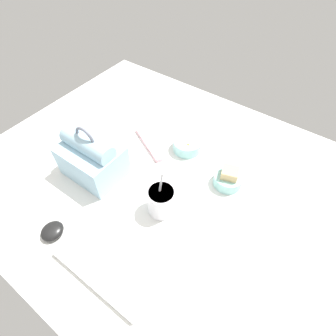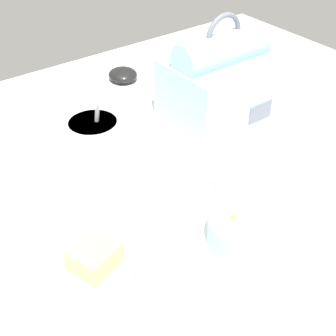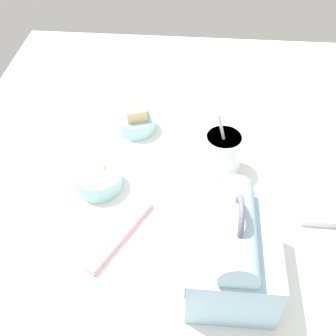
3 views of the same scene
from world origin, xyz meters
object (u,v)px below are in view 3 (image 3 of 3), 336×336
at_px(bento_bowl_snacks, 98,179).
at_px(keyboard, 323,174).
at_px(bento_bowl_sandwich, 136,121).
at_px(soup_cup, 222,152).
at_px(chopstick_case, 121,234).
at_px(lunch_bag, 232,252).

bearing_deg(bento_bowl_snacks, keyboard, 97.90).
bearing_deg(bento_bowl_sandwich, soup_cup, 60.22).
xyz_separation_m(bento_bowl_sandwich, chopstick_case, (0.35, 0.01, -0.02)).
xyz_separation_m(soup_cup, bento_bowl_sandwich, (-0.13, -0.22, -0.02)).
bearing_deg(bento_bowl_snacks, chopstick_case, 27.95).
relative_size(lunch_bag, bento_bowl_snacks, 1.94).
relative_size(lunch_bag, chopstick_case, 1.10).
xyz_separation_m(lunch_bag, soup_cup, (-0.29, -0.01, -0.03)).
height_order(soup_cup, bento_bowl_sandwich, soup_cup).
bearing_deg(keyboard, bento_bowl_sandwich, -106.61).
relative_size(soup_cup, bento_bowl_snacks, 1.49).
bearing_deg(lunch_bag, bento_bowl_snacks, -125.43).
relative_size(bento_bowl_sandwich, bento_bowl_snacks, 0.92).
relative_size(keyboard, bento_bowl_sandwich, 3.01).
bearing_deg(bento_bowl_sandwich, chopstick_case, 2.46).
bearing_deg(soup_cup, lunch_bag, 2.60).
distance_m(lunch_bag, chopstick_case, 0.24).
xyz_separation_m(keyboard, soup_cup, (-0.01, -0.24, 0.04)).
bearing_deg(keyboard, chopstick_case, -64.75).
xyz_separation_m(bento_bowl_sandwich, bento_bowl_snacks, (0.21, -0.06, -0.00)).
bearing_deg(chopstick_case, soup_cup, 136.93).
distance_m(soup_cup, bento_bowl_snacks, 0.29).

